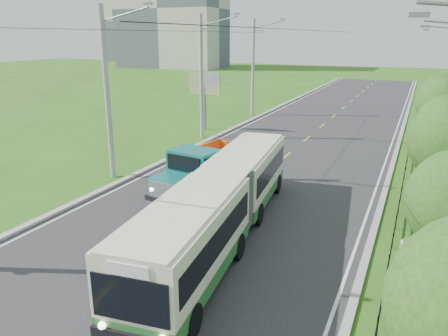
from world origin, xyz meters
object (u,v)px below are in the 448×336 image
Objects in this scene: pole_far at (253,67)px; planter_far at (418,152)px; planter_near at (408,245)px; tree_back at (442,99)px; planter_mid at (414,185)px; billboard_left at (205,87)px; pole_mid at (202,77)px; tree_fifth at (445,107)px; pole_near at (108,93)px; dump_truck at (204,168)px; bus at (222,200)px; tree_fourth at (448,129)px.

planter_far is at bearing -33.12° from pole_far.
tree_back is at bearing 86.43° from planter_near.
billboard_left is (-18.10, 10.00, 3.58)m from planter_mid.
pole_mid is 18.18m from tree_fifth.
planter_mid is (16.86, -7.00, -4.81)m from pole_mid.
pole_near reaches higher than billboard_left.
billboard_left reaches higher than dump_truck.
planter_far is at bearing 61.50° from bus.
billboard_left is 0.34× the size of bus.
tree_fourth reaches higher than planter_mid.
planter_far is at bearing 124.05° from tree_fifth.
tree_fifth reaches higher than bus.
pole_far is 1.72× the size of tree_fifth.
tree_fifth is 0.38× the size of bus.
planter_far is (-1.26, -4.14, -3.37)m from tree_back.
bus is at bearing -61.65° from billboard_left.
pole_near reaches higher than planter_far.
dump_truck reaches higher than planter_near.
pole_mid is 1.00× the size of pole_far.
planter_far is (16.86, -11.00, -4.81)m from pole_far.
tree_fourth reaches higher than bus.
pole_mid reaches higher than planter_far.
bus reaches higher than planter_near.
tree_back is 0.36× the size of bus.
bus reaches higher than planter_mid.
bus is at bearing -71.74° from pole_far.
dump_truck is (-10.34, -13.61, 1.27)m from planter_far.
pole_far is (0.00, 24.00, 0.00)m from pole_near.
tree_back is 21.31m from dump_truck.
planter_near is at bearing -90.00° from planter_mid.
planter_near is 1.00× the size of planter_far.
tree_fifth reaches higher than planter_near.
tree_back is 8.21× the size of planter_far.
tree_back is (18.12, 5.14, -1.44)m from pole_mid.
dump_truck is (-11.60, -17.75, -2.10)m from tree_back.
planter_far is (0.00, 8.00, 0.00)m from planter_mid.
tree_fourth is at bearing 43.56° from bus.
billboard_left is at bearing 153.01° from tree_fourth.
tree_fourth is 1.04× the size of billboard_left.
billboard_left is (-1.24, 3.00, -1.23)m from pole_mid.
tree_fourth is 21.72m from billboard_left.
pole_near is 1.47× the size of dump_truck.
tree_back is at bearing 62.42° from bus.
tree_fifth reaches higher than tree_back.
pole_near is 1.92× the size of billboard_left.
planter_near is (16.86, -27.00, -4.81)m from pole_far.
planter_near is at bearing -93.57° from tree_back.
pole_far is at bearing 133.85° from tree_fourth.
billboard_left is at bearing 173.69° from planter_far.
tree_back is at bearing 84.09° from planter_mid.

